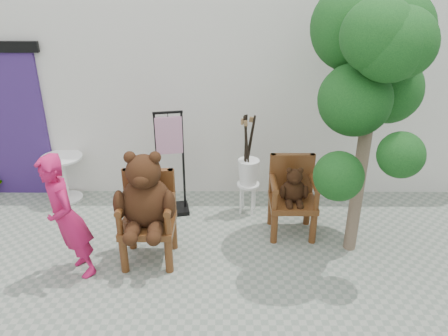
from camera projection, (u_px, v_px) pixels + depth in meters
name	position (u px, v px, depth m)	size (l,w,h in m)	color
ground_plane	(201.00, 309.00, 4.56)	(60.00, 60.00, 0.00)	gray
back_wall	(210.00, 90.00, 6.73)	(9.00, 1.00, 3.00)	silver
doorway	(5.00, 122.00, 6.42)	(1.40, 0.11, 2.33)	#3A2163
chair_big	(146.00, 202.00, 5.01)	(0.70, 0.75, 1.42)	#48260F
chair_small	(293.00, 191.00, 5.65)	(0.60, 0.55, 1.04)	#48260F
person	(66.00, 218.00, 4.75)	(0.55, 0.36, 1.52)	#B8164F
cafe_table	(64.00, 173.00, 6.52)	(0.60, 0.60, 0.70)	white
display_stand	(171.00, 175.00, 6.12)	(0.51, 0.43, 1.51)	black
stool_bucket	(248.00, 171.00, 6.09)	(0.32, 0.32, 1.45)	white
tree	(375.00, 61.00, 4.62)	(1.38, 1.73, 3.13)	brown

